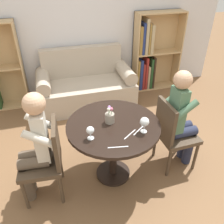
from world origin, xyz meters
The scene contains 15 objects.
ground_plane centered at (0.00, 0.00, 0.00)m, with size 16.00×16.00×0.00m, color brown.
back_wall centered at (0.00, 2.16, 1.35)m, with size 5.20×0.05×2.70m.
round_table centered at (0.00, 0.00, 0.60)m, with size 0.98×0.98×0.74m.
couch centered at (0.00, 1.73, 0.31)m, with size 1.60×0.80×0.92m.
bookshelf_right centered at (1.27, 2.00, 0.65)m, with size 0.87×0.28×1.41m.
chair_left centered at (-0.71, -0.05, 0.49)m, with size 0.45×0.45×0.90m.
chair_right centered at (0.71, -0.01, 0.49)m, with size 0.44×0.44×0.90m.
person_left centered at (-0.80, -0.04, 0.66)m, with size 0.43×0.36×1.24m.
person_right centered at (0.80, -0.01, 0.66)m, with size 0.43×0.35×1.25m.
wine_glass_left centered at (-0.27, -0.16, 0.83)m, with size 0.08×0.08×0.14m.
wine_glass_right centered at (0.26, -0.20, 0.86)m, with size 0.09×0.09×0.17m.
flower_vase centered at (-0.03, 0.05, 0.81)m, with size 0.10×0.10×0.19m.
knife_left_setting centered at (0.22, -0.17, 0.74)m, with size 0.16×0.13×0.00m.
fork_left_setting centered at (-0.05, -0.35, 0.74)m, with size 0.19×0.04×0.00m.
knife_right_setting centered at (0.11, -0.20, 0.74)m, with size 0.16×0.12×0.00m.
Camera 1 is at (-0.54, -1.90, 2.20)m, focal length 38.00 mm.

